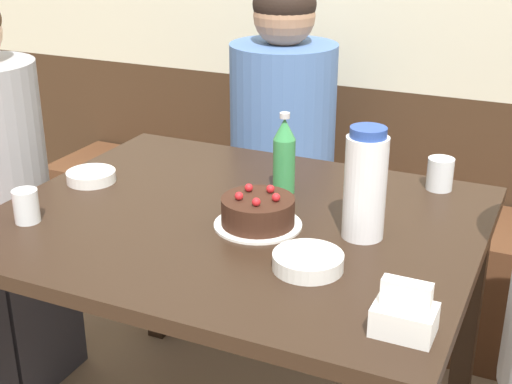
% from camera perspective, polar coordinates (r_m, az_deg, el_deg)
% --- Properties ---
extents(bench_seat, '(2.39, 0.38, 0.46)m').
position_cam_1_polar(bench_seat, '(2.65, 6.55, -5.19)').
color(bench_seat, '#56331E').
rests_on(bench_seat, ground_plane).
extents(dining_table, '(1.15, 0.94, 0.73)m').
position_cam_1_polar(dining_table, '(1.78, -1.48, -4.73)').
color(dining_table, black).
rests_on(dining_table, ground_plane).
extents(birthday_cake, '(0.21, 0.21, 0.09)m').
position_cam_1_polar(birthday_cake, '(1.67, 0.16, -1.63)').
color(birthday_cake, white).
rests_on(birthday_cake, dining_table).
extents(water_pitcher, '(0.10, 0.10, 0.26)m').
position_cam_1_polar(water_pitcher, '(1.61, 8.73, 0.59)').
color(water_pitcher, white).
rests_on(water_pitcher, dining_table).
extents(soju_bottle, '(0.06, 0.06, 0.22)m').
position_cam_1_polar(soju_bottle, '(1.85, 2.27, 2.97)').
color(soju_bottle, '#388E4C').
rests_on(soju_bottle, dining_table).
extents(napkin_holder, '(0.11, 0.08, 0.11)m').
position_cam_1_polar(napkin_holder, '(1.30, 11.80, -9.58)').
color(napkin_holder, white).
rests_on(napkin_holder, dining_table).
extents(bowl_soup_white, '(0.15, 0.15, 0.03)m').
position_cam_1_polar(bowl_soup_white, '(1.49, 4.18, -5.56)').
color(bowl_soup_white, white).
rests_on(bowl_soup_white, dining_table).
extents(bowl_rice_small, '(0.13, 0.13, 0.03)m').
position_cam_1_polar(bowl_rice_small, '(2.00, -13.05, 1.23)').
color(bowl_rice_small, white).
rests_on(bowl_rice_small, dining_table).
extents(glass_water_tall, '(0.06, 0.06, 0.08)m').
position_cam_1_polar(glass_water_tall, '(1.78, -17.91, -1.07)').
color(glass_water_tall, silver).
rests_on(glass_water_tall, dining_table).
extents(glass_tumbler_short, '(0.07, 0.07, 0.09)m').
position_cam_1_polar(glass_tumbler_short, '(1.95, 14.51, 1.42)').
color(glass_tumbler_short, silver).
rests_on(glass_tumbler_short, dining_table).
extents(person_grey_tee, '(0.36, 0.36, 1.22)m').
position_cam_1_polar(person_grey_tee, '(2.48, 2.11, 2.26)').
color(person_grey_tee, '#33333D').
rests_on(person_grey_tee, ground_plane).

